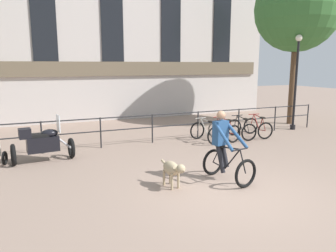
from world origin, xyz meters
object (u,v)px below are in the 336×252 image
at_px(parked_bicycle_near_lamp, 206,132).
at_px(parked_bicycle_mid_left, 224,131).
at_px(parked_bicycle_mid_right, 241,129).
at_px(parked_bicycle_far_end, 258,127).
at_px(dog, 173,169).
at_px(street_lamp, 296,77).
at_px(cyclist_with_bike, 225,149).
at_px(parked_motorcycle, 42,143).

distance_m(parked_bicycle_near_lamp, parked_bicycle_mid_left, 0.79).
relative_size(parked_bicycle_mid_left, parked_bicycle_mid_right, 1.04).
height_order(parked_bicycle_mid_left, parked_bicycle_far_end, same).
relative_size(dog, parked_bicycle_far_end, 0.79).
height_order(parked_bicycle_mid_right, street_lamp, street_lamp).
bearing_deg(cyclist_with_bike, parked_motorcycle, 128.72).
bearing_deg(parked_bicycle_mid_right, parked_bicycle_near_lamp, 3.45).
bearing_deg(parked_bicycle_far_end, parked_bicycle_near_lamp, 6.55).
relative_size(parked_bicycle_mid_left, street_lamp, 0.30).
xyz_separation_m(parked_motorcycle, parked_bicycle_far_end, (7.98, 0.31, -0.20)).
bearing_deg(cyclist_with_bike, parked_bicycle_far_end, 31.68).
bearing_deg(parked_bicycle_near_lamp, dog, 43.50).
xyz_separation_m(cyclist_with_bike, parked_bicycle_near_lamp, (1.59, 3.69, -0.41)).
distance_m(cyclist_with_bike, street_lamp, 7.74).
height_order(dog, parked_bicycle_mid_right, parked_bicycle_mid_right).
bearing_deg(street_lamp, parked_motorcycle, -175.20).
bearing_deg(street_lamp, dog, -151.08).
height_order(parked_motorcycle, parked_bicycle_near_lamp, parked_motorcycle).
relative_size(cyclist_with_bike, parked_bicycle_mid_right, 1.48).
height_order(dog, parked_bicycle_mid_left, parked_bicycle_mid_left).
xyz_separation_m(dog, parked_bicycle_mid_right, (4.56, 3.70, -0.09)).
height_order(parked_bicycle_mid_left, parked_bicycle_mid_right, same).
distance_m(parked_motorcycle, parked_bicycle_far_end, 7.99).
xyz_separation_m(cyclist_with_bike, parked_motorcycle, (-4.04, 3.38, -0.20)).
distance_m(parked_bicycle_near_lamp, parked_bicycle_mid_right, 1.57).
relative_size(parked_bicycle_mid_right, street_lamp, 0.28).
xyz_separation_m(dog, parked_bicycle_near_lamp, (2.99, 3.70, -0.09)).
xyz_separation_m(parked_bicycle_near_lamp, parked_bicycle_far_end, (2.36, -0.00, 0.00)).
relative_size(parked_bicycle_near_lamp, parked_bicycle_mid_left, 0.99).
xyz_separation_m(parked_motorcycle, parked_bicycle_mid_right, (7.20, 0.31, -0.20)).
height_order(dog, street_lamp, street_lamp).
bearing_deg(parked_bicycle_far_end, dog, 41.19).
xyz_separation_m(cyclist_with_bike, parked_bicycle_mid_left, (2.38, 3.69, -0.41)).
bearing_deg(parked_bicycle_near_lamp, parked_bicycle_far_end, 172.50).
distance_m(cyclist_with_bike, parked_bicycle_far_end, 5.42).
bearing_deg(parked_motorcycle, dog, -147.75).
bearing_deg(parked_bicycle_far_end, parked_bicycle_mid_left, 6.55).
distance_m(cyclist_with_bike, parked_bicycle_near_lamp, 4.03).
relative_size(parked_motorcycle, parked_bicycle_near_lamp, 1.50).
height_order(parked_bicycle_far_end, street_lamp, street_lamp).
xyz_separation_m(parked_bicycle_mid_right, parked_bicycle_far_end, (0.79, 0.00, 0.00)).
bearing_deg(cyclist_with_bike, dog, 169.03).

